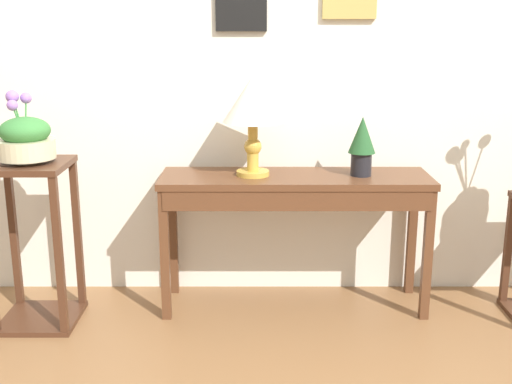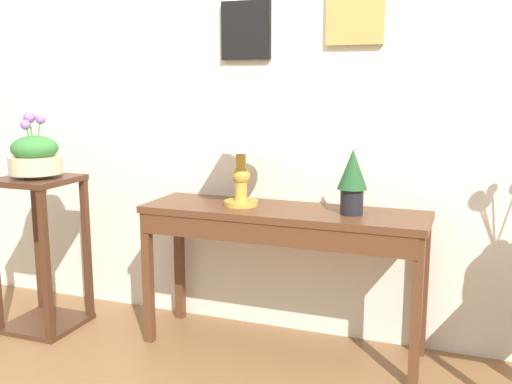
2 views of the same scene
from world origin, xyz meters
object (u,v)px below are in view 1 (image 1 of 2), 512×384
Objects in this scene: potted_plant_on_console at (363,143)px; planter_bowl_wide_left at (26,138)px; console_table at (296,194)px; pedestal_stand_left at (36,244)px; table_lamp at (254,104)px.

planter_bowl_wide_left is at bearing -173.31° from potted_plant_on_console.
planter_bowl_wide_left reaches higher than console_table.
potted_plant_on_console is at bearing 6.74° from pedestal_stand_left.
table_lamp is at bearing 10.31° from pedestal_stand_left.
console_table is at bearing -6.44° from table_lamp.
planter_bowl_wide_left is (-1.64, -0.19, 0.06)m from potted_plant_on_console.
potted_plant_on_console is at bearing 3.59° from console_table.
planter_bowl_wide_left is (-1.09, -0.20, -0.14)m from table_lamp.
console_table is 1.67× the size of pedestal_stand_left.
table_lamp is 1.11m from planter_bowl_wide_left.
console_table is 0.43m from potted_plant_on_console.
potted_plant_on_console is 0.89× the size of planter_bowl_wide_left.
potted_plant_on_console is (0.34, 0.02, 0.27)m from console_table.
planter_bowl_wide_left is (-0.00, 0.00, 0.53)m from pedestal_stand_left.
table_lamp is at bearing 179.63° from potted_plant_on_console.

